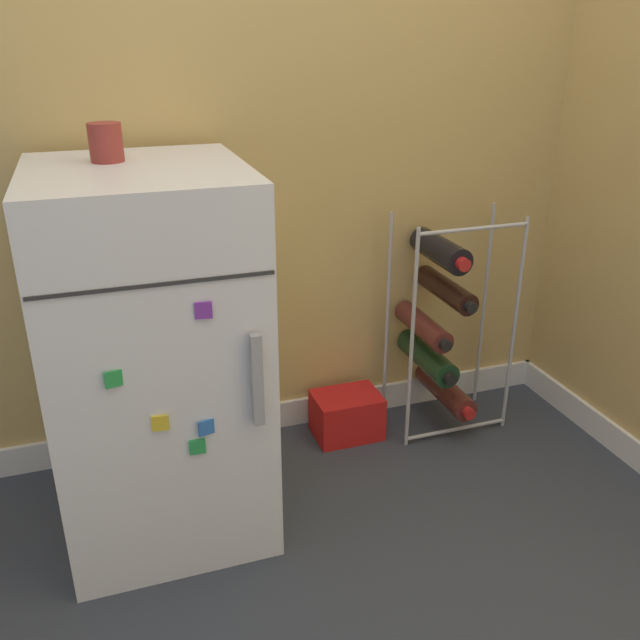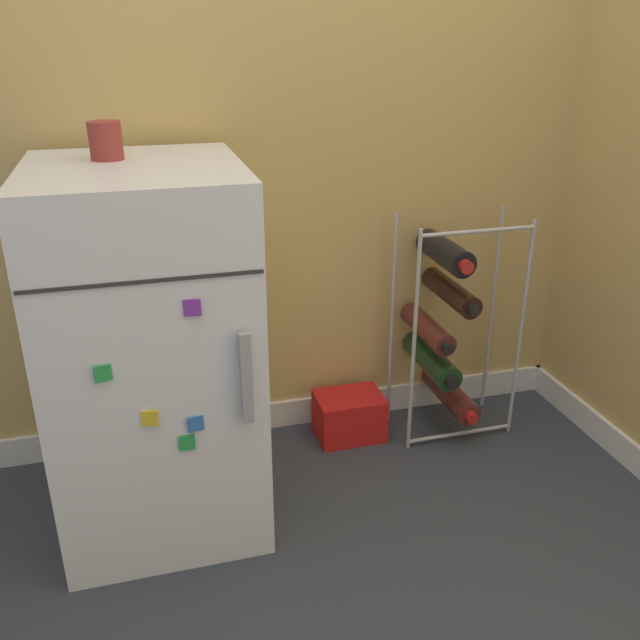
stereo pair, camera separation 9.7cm
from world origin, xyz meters
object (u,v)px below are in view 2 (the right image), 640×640
wine_rack (442,330)px  soda_box (349,416)px  fridge_top_cup (106,141)px  mini_fridge (152,352)px

wine_rack → soda_box: (-0.29, 0.03, -0.28)m
fridge_top_cup → mini_fridge: bearing=-57.9°
mini_fridge → soda_box: bearing=17.9°
fridge_top_cup → wine_rack: bearing=4.9°
wine_rack → soda_box: bearing=174.1°
wine_rack → fridge_top_cup: 1.13m
soda_box → wine_rack: bearing=-5.9°
wine_rack → soda_box: size_ratio=3.37×
wine_rack → fridge_top_cup: size_ratio=8.19×
mini_fridge → soda_box: 0.74m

